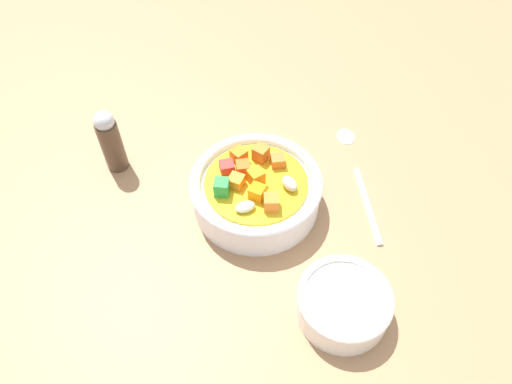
% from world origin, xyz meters
% --- Properties ---
extents(ground_plane, '(1.40, 1.40, 0.02)m').
position_xyz_m(ground_plane, '(0.00, 0.00, -0.01)').
color(ground_plane, '#9E754F').
extents(soup_bowl_main, '(0.16, 0.16, 0.06)m').
position_xyz_m(soup_bowl_main, '(-0.00, -0.00, 0.03)').
color(soup_bowl_main, white).
rests_on(soup_bowl_main, ground_plane).
extents(spoon, '(0.12, 0.18, 0.01)m').
position_xyz_m(spoon, '(0.10, 0.11, 0.00)').
color(spoon, silver).
rests_on(spoon, ground_plane).
extents(side_bowl_small, '(0.10, 0.10, 0.04)m').
position_xyz_m(side_bowl_small, '(0.15, -0.09, 0.02)').
color(side_bowl_small, white).
rests_on(side_bowl_small, ground_plane).
extents(pepper_shaker, '(0.03, 0.03, 0.09)m').
position_xyz_m(pepper_shaker, '(-0.19, -0.03, 0.05)').
color(pepper_shaker, '#4C3828').
rests_on(pepper_shaker, ground_plane).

